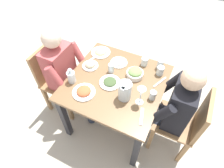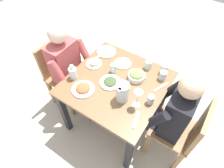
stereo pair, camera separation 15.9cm
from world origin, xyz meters
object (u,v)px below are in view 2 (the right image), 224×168
(plate_rice_curry, at_px, (83,88))
(water_glass_near_left, at_px, (164,69))
(dining_table, at_px, (116,89))
(plate_beans, at_px, (94,63))
(plate_dolmas, at_px, (110,82))
(diner_far, at_px, (72,70))
(diner_near, at_px, (166,112))
(wine_glass, at_px, (138,96))
(oil_carafe, at_px, (73,73))
(water_glass_near_right, at_px, (163,75))
(chair_near, at_px, (183,131))
(plate_fries, at_px, (106,51))
(water_pitcher, at_px, (122,92))
(plate_yoghurt, at_px, (123,63))
(water_glass_by_pitcher, at_px, (151,100))
(water_glass_far_right, at_px, (148,65))
(chair_far, at_px, (61,72))
(water_glass_center, at_px, (113,68))
(salad_bowl, at_px, (137,75))

(plate_rice_curry, distance_m, water_glass_near_left, 0.84)
(dining_table, height_order, plate_beans, plate_beans)
(plate_dolmas, bearing_deg, dining_table, -44.90)
(diner_far, distance_m, plate_beans, 0.27)
(water_glass_near_left, bearing_deg, dining_table, 138.26)
(dining_table, xyz_separation_m, plate_beans, (0.07, 0.34, 0.14))
(diner_near, bearing_deg, wine_glass, 118.78)
(oil_carafe, bearing_deg, plate_beans, -12.29)
(plate_rice_curry, relative_size, water_glass_near_right, 2.34)
(plate_rice_curry, xyz_separation_m, oil_carafe, (0.07, 0.18, 0.04))
(dining_table, distance_m, plate_beans, 0.37)
(plate_dolmas, height_order, water_glass_near_right, water_glass_near_right)
(plate_rice_curry, bearing_deg, plate_dolmas, -37.88)
(chair_near, bearing_deg, plate_fries, 74.01)
(plate_rice_curry, relative_size, oil_carafe, 1.33)
(diner_near, distance_m, plate_rice_curry, 0.81)
(water_pitcher, xyz_separation_m, wine_glass, (0.01, -0.15, 0.05))
(plate_yoghurt, bearing_deg, plate_dolmas, -172.55)
(diner_near, relative_size, water_pitcher, 6.24)
(plate_beans, bearing_deg, water_glass_by_pitcher, -99.02)
(dining_table, relative_size, water_glass_far_right, 10.63)
(chair_far, distance_m, wine_glass, 1.12)
(plate_rice_curry, xyz_separation_m, plate_yoghurt, (0.51, -0.13, -0.00))
(dining_table, distance_m, water_pitcher, 0.30)
(plate_fries, xyz_separation_m, water_glass_center, (-0.22, -0.24, 0.04))
(chair_near, xyz_separation_m, salad_bowl, (0.15, 0.61, 0.27))
(salad_bowl, relative_size, plate_fries, 0.78)
(water_glass_near_right, height_order, oil_carafe, oil_carafe)
(plate_yoghurt, distance_m, oil_carafe, 0.54)
(chair_near, height_order, salad_bowl, chair_near)
(dining_table, relative_size, plate_beans, 5.48)
(salad_bowl, xyz_separation_m, plate_dolmas, (-0.19, 0.18, -0.03))
(plate_yoghurt, xyz_separation_m, water_glass_near_right, (0.04, -0.44, 0.03))
(chair_near, distance_m, water_pitcher, 0.70)
(chair_far, relative_size, water_glass_by_pitcher, 9.88)
(water_glass_near_left, bearing_deg, chair_far, 111.90)
(water_pitcher, bearing_deg, water_glass_near_left, -19.46)
(water_glass_near_left, height_order, water_glass_by_pitcher, water_glass_near_left)
(plate_beans, distance_m, water_glass_center, 0.24)
(diner_near, bearing_deg, plate_fries, 70.57)
(water_glass_center, bearing_deg, plate_yoghurt, -6.89)
(plate_yoghurt, bearing_deg, diner_far, 124.33)
(plate_beans, height_order, plate_dolmas, plate_beans)
(water_pitcher, distance_m, plate_rice_curry, 0.39)
(plate_rice_curry, height_order, water_glass_by_pitcher, water_glass_by_pitcher)
(plate_dolmas, bearing_deg, water_glass_far_right, -28.54)
(plate_dolmas, bearing_deg, plate_rice_curry, 142.12)
(diner_near, height_order, plate_yoghurt, diner_near)
(plate_beans, relative_size, water_glass_near_left, 1.62)
(plate_rice_curry, height_order, plate_yoghurt, plate_rice_curry)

